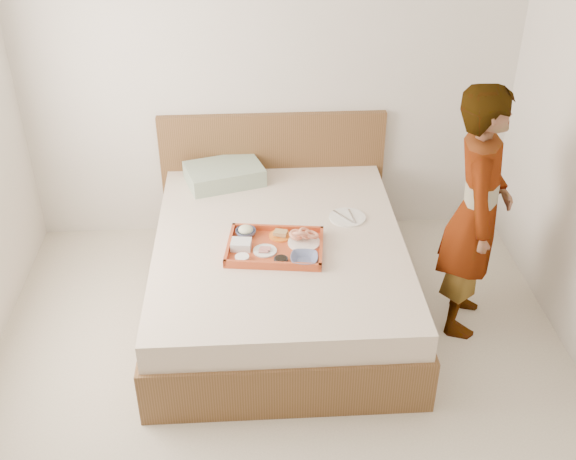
# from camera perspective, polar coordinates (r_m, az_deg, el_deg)

# --- Properties ---
(ground) EXTENTS (3.50, 4.00, 0.01)m
(ground) POSITION_cam_1_polar(r_m,az_deg,el_deg) (3.92, -0.16, -15.29)
(ground) COLOR beige
(ground) RESTS_ON ground
(wall_back) EXTENTS (3.50, 0.01, 2.60)m
(wall_back) POSITION_cam_1_polar(r_m,az_deg,el_deg) (4.90, -1.57, 13.41)
(wall_back) COLOR silver
(wall_back) RESTS_ON ground
(bed) EXTENTS (1.65, 2.00, 0.53)m
(bed) POSITION_cam_1_polar(r_m,az_deg,el_deg) (4.49, -0.71, -3.48)
(bed) COLOR brown
(bed) RESTS_ON ground
(headboard) EXTENTS (1.65, 0.06, 0.95)m
(headboard) POSITION_cam_1_polar(r_m,az_deg,el_deg) (5.20, -1.26, 4.69)
(headboard) COLOR brown
(headboard) RESTS_ON ground
(pillow) EXTENTS (0.60, 0.49, 0.13)m
(pillow) POSITION_cam_1_polar(r_m,az_deg,el_deg) (4.96, -5.27, 4.62)
(pillow) COLOR #95AC90
(pillow) RESTS_ON bed
(tray) EXTENTS (0.63, 0.49, 0.05)m
(tray) POSITION_cam_1_polar(r_m,az_deg,el_deg) (4.21, -1.07, -1.38)
(tray) COLOR #B03C28
(tray) RESTS_ON bed
(prawn_plate) EXTENTS (0.22, 0.22, 0.01)m
(prawn_plate) POSITION_cam_1_polar(r_m,az_deg,el_deg) (4.25, 1.33, -1.04)
(prawn_plate) COLOR white
(prawn_plate) RESTS_ON tray
(navy_bowl_big) EXTENTS (0.18, 0.18, 0.04)m
(navy_bowl_big) POSITION_cam_1_polar(r_m,az_deg,el_deg) (4.08, 1.35, -2.39)
(navy_bowl_big) COLOR navy
(navy_bowl_big) RESTS_ON tray
(sauce_dish) EXTENTS (0.09, 0.09, 0.03)m
(sauce_dish) POSITION_cam_1_polar(r_m,az_deg,el_deg) (4.08, -0.59, -2.53)
(sauce_dish) COLOR black
(sauce_dish) RESTS_ON tray
(meat_plate) EXTENTS (0.16, 0.16, 0.01)m
(meat_plate) POSITION_cam_1_polar(r_m,az_deg,el_deg) (4.18, -1.91, -1.73)
(meat_plate) COLOR white
(meat_plate) RESTS_ON tray
(bread_plate) EXTENTS (0.16, 0.16, 0.01)m
(bread_plate) POSITION_cam_1_polar(r_m,az_deg,el_deg) (4.32, -0.65, -0.48)
(bread_plate) COLOR orange
(bread_plate) RESTS_ON tray
(salad_bowl) EXTENTS (0.14, 0.14, 0.04)m
(salad_bowl) POSITION_cam_1_polar(r_m,az_deg,el_deg) (4.33, -3.49, -0.21)
(salad_bowl) COLOR navy
(salad_bowl) RESTS_ON tray
(plastic_tub) EXTENTS (0.13, 0.11, 0.05)m
(plastic_tub) POSITION_cam_1_polar(r_m,az_deg,el_deg) (4.21, -3.88, -1.21)
(plastic_tub) COLOR silver
(plastic_tub) RESTS_ON tray
(cheese_round) EXTENTS (0.09, 0.09, 0.03)m
(cheese_round) POSITION_cam_1_polar(r_m,az_deg,el_deg) (4.11, -3.80, -2.33)
(cheese_round) COLOR white
(cheese_round) RESTS_ON tray
(dinner_plate) EXTENTS (0.30, 0.30, 0.01)m
(dinner_plate) POSITION_cam_1_polar(r_m,az_deg,el_deg) (4.55, 4.92, 1.04)
(dinner_plate) COLOR white
(dinner_plate) RESTS_ON bed
(person) EXTENTS (0.54, 0.67, 1.60)m
(person) POSITION_cam_1_polar(r_m,az_deg,el_deg) (4.22, 15.26, 1.36)
(person) COLOR silver
(person) RESTS_ON ground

